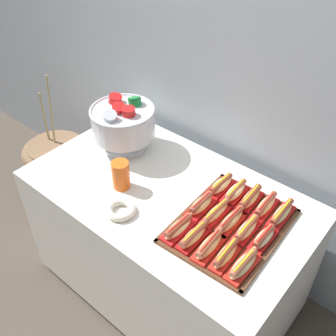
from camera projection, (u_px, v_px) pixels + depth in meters
ground_plane at (168, 286)px, 2.31m from camera, size 10.00×10.00×0.00m
back_wall at (240, 45)px, 1.78m from camera, size 6.00×0.10×2.60m
buffet_table at (167, 241)px, 2.06m from camera, size 1.34×0.78×0.75m
floor_vase at (61, 174)px, 2.74m from camera, size 0.52×0.52×0.93m
serving_tray at (230, 226)px, 1.65m from camera, size 0.43×0.54×0.01m
hot_dog_0 at (178, 228)px, 1.61m from camera, size 0.07×0.17×0.06m
hot_dog_1 at (193, 236)px, 1.57m from camera, size 0.06×0.16×0.06m
hot_dog_2 at (209, 246)px, 1.53m from camera, size 0.08×0.18×0.06m
hot_dog_3 at (226, 255)px, 1.50m from camera, size 0.07×0.17×0.06m
hot_dog_4 at (243, 265)px, 1.46m from camera, size 0.07×0.18×0.06m
hot_dog_5 at (201, 205)px, 1.71m from camera, size 0.07×0.16×0.06m
hot_dog_6 at (215, 213)px, 1.67m from camera, size 0.06×0.18×0.06m
hot_dog_7 at (231, 221)px, 1.64m from camera, size 0.06×0.18×0.06m
hot_dog_8 at (247, 229)px, 1.60m from camera, size 0.07×0.17×0.06m
hot_dog_9 at (263, 238)px, 1.57m from camera, size 0.06×0.15×0.06m
hot_dog_10 at (221, 185)px, 1.81m from camera, size 0.07×0.16×0.06m
hot_dog_11 at (235, 192)px, 1.77m from camera, size 0.08×0.17×0.06m
hot_dog_12 at (250, 199)px, 1.74m from camera, size 0.07×0.18×0.06m
hot_dog_13 at (265, 206)px, 1.70m from camera, size 0.07×0.18×0.06m
hot_dog_14 at (281, 214)px, 1.67m from camera, size 0.06×0.18×0.06m
punch_bowl at (123, 122)px, 1.99m from camera, size 0.33×0.33×0.28m
cup_stack at (121, 175)px, 1.81m from camera, size 0.08×0.08×0.14m
donut at (120, 210)px, 1.71m from camera, size 0.13×0.13×0.03m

